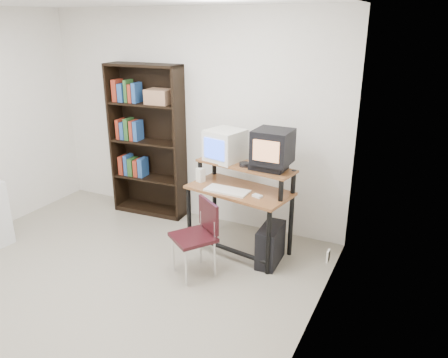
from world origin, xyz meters
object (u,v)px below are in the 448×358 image
at_px(crt_monitor, 225,146).
at_px(computer_desk, 240,193).
at_px(crt_tv, 273,147).
at_px(bookshelf, 149,140).
at_px(school_chair, 199,231).
at_px(pc_tower, 270,245).

bearing_deg(crt_monitor, computer_desk, -17.77).
distance_m(computer_desk, crt_tv, 0.64).
xyz_separation_m(crt_monitor, bookshelf, (-1.24, 0.30, -0.15)).
bearing_deg(bookshelf, school_chair, -42.70).
height_order(crt_monitor, bookshelf, bookshelf).
height_order(computer_desk, pc_tower, computer_desk).
relative_size(computer_desk, pc_tower, 2.65).
relative_size(pc_tower, school_chair, 0.58).
bearing_deg(pc_tower, crt_tv, 111.26).
bearing_deg(bookshelf, pc_tower, -20.58).
bearing_deg(school_chair, computer_desk, 109.36).
bearing_deg(pc_tower, school_chair, -142.04).
relative_size(school_chair, bookshelf, 0.40).
bearing_deg(school_chair, crt_tv, 89.17).
bearing_deg(crt_tv, crt_monitor, 173.08).
bearing_deg(crt_monitor, bookshelf, 179.60).
distance_m(computer_desk, pc_tower, 0.64).
bearing_deg(crt_tv, computer_desk, -166.21).
height_order(crt_tv, school_chair, crt_tv).
distance_m(crt_monitor, school_chair, 1.03).
xyz_separation_m(computer_desk, crt_monitor, (-0.26, 0.16, 0.47)).
relative_size(crt_tv, pc_tower, 0.85).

